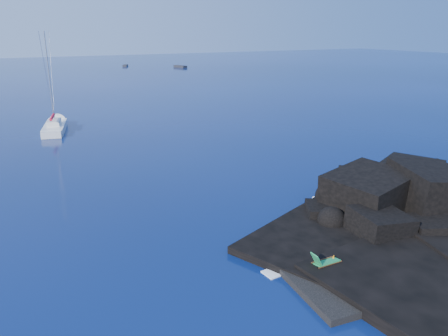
% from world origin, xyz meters
% --- Properties ---
extents(ground, '(400.00, 400.00, 0.00)m').
position_xyz_m(ground, '(0.00, 0.00, 0.00)').
color(ground, '#031137').
rests_on(ground, ground).
extents(headland, '(24.00, 24.00, 3.60)m').
position_xyz_m(headland, '(13.00, 3.00, 0.00)').
color(headland, black).
rests_on(headland, ground).
extents(beach, '(9.08, 6.86, 0.70)m').
position_xyz_m(beach, '(4.50, 0.50, 0.00)').
color(beach, black).
rests_on(beach, ground).
extents(surf_foam, '(10.00, 8.00, 0.06)m').
position_xyz_m(surf_foam, '(5.00, 5.00, 0.00)').
color(surf_foam, white).
rests_on(surf_foam, ground).
extents(sailboat, '(4.91, 11.68, 11.98)m').
position_xyz_m(sailboat, '(-5.16, 43.14, 0.00)').
color(sailboat, silver).
rests_on(sailboat, ground).
extents(deck_chair, '(1.58, 0.69, 1.09)m').
position_xyz_m(deck_chair, '(2.64, 1.44, 0.89)').
color(deck_chair, '#1B7C42').
rests_on(deck_chair, beach).
extents(towel, '(2.25, 1.19, 0.06)m').
position_xyz_m(towel, '(3.80, -0.47, 0.38)').
color(towel, white).
rests_on(towel, beach).
extents(sunbather, '(1.64, 0.51, 0.21)m').
position_xyz_m(sunbather, '(3.80, -0.47, 0.51)').
color(sunbather, tan).
rests_on(sunbather, towel).
extents(marker_cone, '(0.40, 0.40, 0.53)m').
position_xyz_m(marker_cone, '(3.19, 1.56, 0.62)').
color(marker_cone, orange).
rests_on(marker_cone, beach).
extents(distant_boat_a, '(2.90, 4.45, 0.57)m').
position_xyz_m(distant_boat_a, '(29.22, 134.37, 0.00)').
color(distant_boat_a, '#242429').
rests_on(distant_boat_a, ground).
extents(distant_boat_b, '(2.96, 5.40, 0.69)m').
position_xyz_m(distant_boat_b, '(43.83, 121.55, 0.00)').
color(distant_boat_b, black).
rests_on(distant_boat_b, ground).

